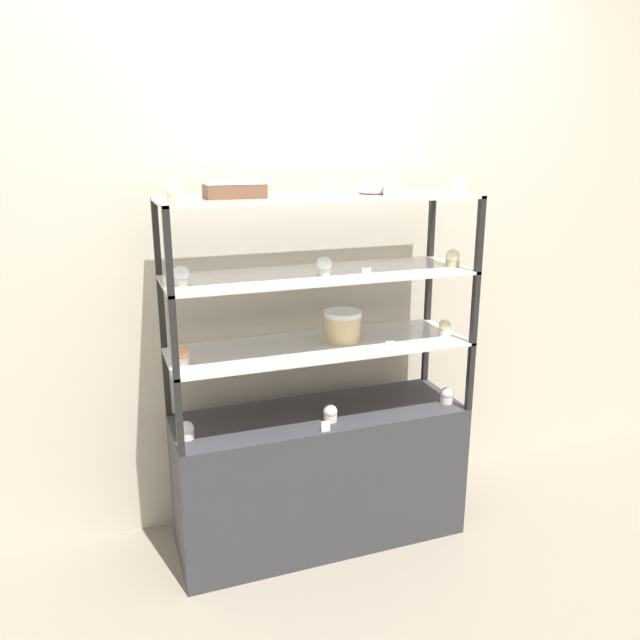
# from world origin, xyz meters

# --- Properties ---
(ground_plane) EXTENTS (20.00, 20.00, 0.00)m
(ground_plane) POSITION_xyz_m (0.00, 0.00, 0.00)
(ground_plane) COLOR gray
(back_wall) EXTENTS (8.00, 0.05, 2.60)m
(back_wall) POSITION_xyz_m (0.00, 0.35, 1.30)
(back_wall) COLOR beige
(back_wall) RESTS_ON ground_plane
(display_base) EXTENTS (1.23, 0.40, 0.60)m
(display_base) POSITION_xyz_m (0.00, 0.00, 0.30)
(display_base) COLOR #333338
(display_base) RESTS_ON ground_plane
(display_riser_lower) EXTENTS (1.23, 0.40, 0.30)m
(display_riser_lower) POSITION_xyz_m (0.00, 0.00, 0.88)
(display_riser_lower) COLOR black
(display_riser_lower) RESTS_ON display_base
(display_riser_middle) EXTENTS (1.23, 0.40, 0.30)m
(display_riser_middle) POSITION_xyz_m (0.00, 0.00, 1.18)
(display_riser_middle) COLOR black
(display_riser_middle) RESTS_ON display_riser_lower
(display_riser_upper) EXTENTS (1.23, 0.40, 0.30)m
(display_riser_upper) POSITION_xyz_m (0.00, 0.00, 1.48)
(display_riser_upper) COLOR black
(display_riser_upper) RESTS_ON display_riser_middle
(layer_cake_centerpiece) EXTENTS (0.16, 0.16, 0.13)m
(layer_cake_centerpiece) POSITION_xyz_m (0.11, 0.02, 0.96)
(layer_cake_centerpiece) COLOR #DBBC84
(layer_cake_centerpiece) RESTS_ON display_riser_lower
(sheet_cake_frosted) EXTENTS (0.22, 0.13, 0.06)m
(sheet_cake_frosted) POSITION_xyz_m (-0.33, 0.02, 1.53)
(sheet_cake_frosted) COLOR brown
(sheet_cake_frosted) RESTS_ON display_riser_upper
(cupcake_0) EXTENTS (0.06, 0.06, 0.07)m
(cupcake_0) POSITION_xyz_m (-0.56, -0.06, 0.63)
(cupcake_0) COLOR white
(cupcake_0) RESTS_ON display_base
(cupcake_1) EXTENTS (0.06, 0.06, 0.07)m
(cupcake_1) POSITION_xyz_m (0.01, -0.10, 0.63)
(cupcake_1) COLOR beige
(cupcake_1) RESTS_ON display_base
(cupcake_2) EXTENTS (0.06, 0.06, 0.07)m
(cupcake_2) POSITION_xyz_m (0.55, -0.09, 0.63)
(cupcake_2) COLOR white
(cupcake_2) RESTS_ON display_base
(price_tag_0) EXTENTS (0.04, 0.00, 0.04)m
(price_tag_0) POSITION_xyz_m (-0.04, -0.18, 0.62)
(price_tag_0) COLOR white
(price_tag_0) RESTS_ON display_base
(cupcake_3) EXTENTS (0.05, 0.05, 0.07)m
(cupcake_3) POSITION_xyz_m (-0.56, -0.05, 0.93)
(cupcake_3) COLOR beige
(cupcake_3) RESTS_ON display_riser_lower
(cupcake_4) EXTENTS (0.05, 0.05, 0.07)m
(cupcake_4) POSITION_xyz_m (0.55, -0.06, 0.93)
(cupcake_4) COLOR white
(cupcake_4) RESTS_ON display_riser_lower
(price_tag_1) EXTENTS (0.04, 0.00, 0.04)m
(price_tag_1) POSITION_xyz_m (0.23, -0.18, 0.92)
(price_tag_1) COLOR white
(price_tag_1) RESTS_ON display_riser_lower
(cupcake_5) EXTENTS (0.06, 0.06, 0.07)m
(cupcake_5) POSITION_xyz_m (-0.55, -0.04, 1.23)
(cupcake_5) COLOR beige
(cupcake_5) RESTS_ON display_riser_middle
(cupcake_6) EXTENTS (0.06, 0.06, 0.07)m
(cupcake_6) POSITION_xyz_m (0.00, -0.05, 1.23)
(cupcake_6) COLOR beige
(cupcake_6) RESTS_ON display_riser_middle
(cupcake_7) EXTENTS (0.06, 0.06, 0.07)m
(cupcake_7) POSITION_xyz_m (0.57, -0.06, 1.23)
(cupcake_7) COLOR #CCB28C
(cupcake_7) RESTS_ON display_riser_middle
(price_tag_2) EXTENTS (0.04, 0.00, 0.04)m
(price_tag_2) POSITION_xyz_m (0.12, -0.18, 1.22)
(price_tag_2) COLOR white
(price_tag_2) RESTS_ON display_riser_middle
(cupcake_8) EXTENTS (0.05, 0.05, 0.06)m
(cupcake_8) POSITION_xyz_m (-0.56, -0.06, 1.53)
(cupcake_8) COLOR #CCB28C
(cupcake_8) RESTS_ON display_riser_upper
(cupcake_9) EXTENTS (0.05, 0.05, 0.06)m
(cupcake_9) POSITION_xyz_m (0.01, -0.07, 1.53)
(cupcake_9) COLOR beige
(cupcake_9) RESTS_ON display_riser_upper
(cupcake_10) EXTENTS (0.05, 0.05, 0.06)m
(cupcake_10) POSITION_xyz_m (0.27, -0.05, 1.53)
(cupcake_10) COLOR beige
(cupcake_10) RESTS_ON display_riser_upper
(cupcake_11) EXTENTS (0.05, 0.05, 0.06)m
(cupcake_11) POSITION_xyz_m (0.57, -0.08, 1.53)
(cupcake_11) COLOR white
(cupcake_11) RESTS_ON display_riser_upper
(price_tag_3) EXTENTS (0.04, 0.00, 0.04)m
(price_tag_3) POSITION_xyz_m (0.05, -0.18, 1.52)
(price_tag_3) COLOR white
(price_tag_3) RESTS_ON display_riser_upper
(donut_glazed) EXTENTS (0.14, 0.14, 0.04)m
(donut_glazed) POSITION_xyz_m (0.24, 0.04, 1.52)
(donut_glazed) COLOR #EFB2BC
(donut_glazed) RESTS_ON display_riser_upper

